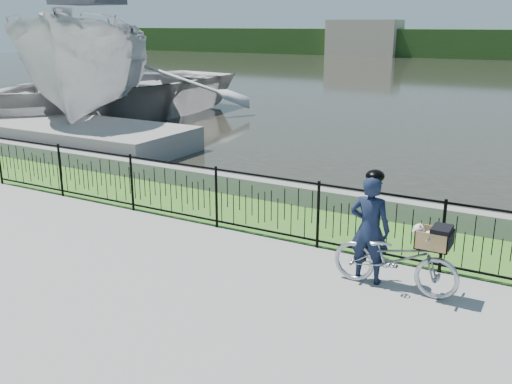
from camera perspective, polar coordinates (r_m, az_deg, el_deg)
The scene contains 11 objects.
ground at distance 8.77m, azimuth -4.22°, elevation -7.75°, with size 120.00×120.00×0.00m, color gray.
grass_strip at distance 10.86m, azimuth 3.41°, elevation -2.83°, with size 60.00×2.00×0.01m, color #386C21.
water at distance 40.03m, azimuth 23.41°, elevation 10.03°, with size 120.00×120.00×0.00m, color black.
quay_wall at distance 11.67m, azimuth 5.61°, elevation -0.50°, with size 60.00×0.30×0.40m, color slate.
fence at distance 9.84m, azimuth 0.88°, elevation -1.37°, with size 14.00×0.06×1.15m, color black, non-canonical shape.
far_building_left at distance 68.44m, azimuth 10.77°, elevation 14.90°, with size 8.00×4.00×4.00m, color #AA9C88.
dock at distance 19.17m, azimuth -20.30°, elevation 5.74°, with size 10.00×3.00×0.70m, color slate.
bicycle_rig at distance 8.19m, azimuth 13.84°, elevation -6.38°, with size 1.77×0.62×1.05m.
cyclist at distance 8.23m, azimuth 11.30°, elevation -3.49°, with size 0.60×0.41×1.66m.
boat_near at distance 21.49m, azimuth -16.04°, elevation 11.91°, with size 9.08×10.79×5.81m.
boat_far at distance 23.23m, azimuth -14.25°, elevation 10.02°, with size 9.24×12.10×2.34m.
Camera 1 is at (4.49, -6.62, 3.60)m, focal length 40.00 mm.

